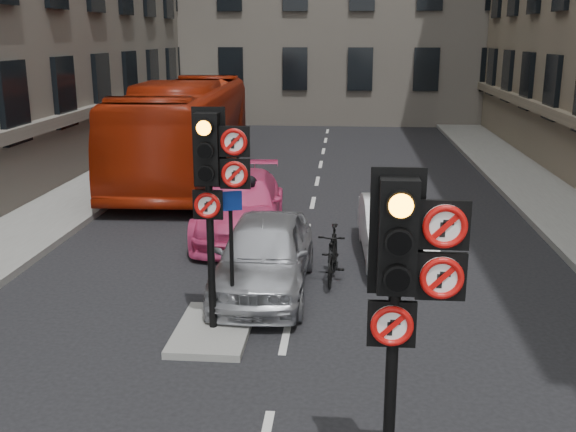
% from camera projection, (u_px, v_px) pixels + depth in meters
% --- Properties ---
extents(pavement_left, '(3.00, 50.00, 0.16)m').
position_uv_depth(pavement_left, '(45.00, 212.00, 18.30)').
color(pavement_left, gray).
rests_on(pavement_left, ground).
extents(centre_island, '(1.20, 2.00, 0.12)m').
position_uv_depth(centre_island, '(213.00, 330.00, 11.08)').
color(centre_island, gray).
rests_on(centre_island, ground).
extents(signal_near, '(0.91, 0.40, 3.58)m').
position_uv_depth(signal_near, '(405.00, 274.00, 6.35)').
color(signal_near, black).
rests_on(signal_near, ground).
extents(signal_far, '(0.91, 0.40, 3.58)m').
position_uv_depth(signal_far, '(214.00, 172.00, 10.38)').
color(signal_far, black).
rests_on(signal_far, centre_island).
extents(car_silver, '(1.77, 4.29, 1.45)m').
position_uv_depth(car_silver, '(264.00, 254.00, 12.78)').
color(car_silver, '#A9AAB0').
rests_on(car_silver, ground).
extents(car_white, '(1.55, 3.99, 1.29)m').
position_uv_depth(car_white, '(395.00, 229.00, 14.70)').
color(car_white, white).
rests_on(car_white, ground).
extents(car_pink, '(2.41, 5.17, 1.46)m').
position_uv_depth(car_pink, '(240.00, 205.00, 16.44)').
color(car_pink, '#E2427E').
rests_on(car_pink, ground).
extents(bus_red, '(3.13, 11.82, 3.27)m').
position_uv_depth(bus_red, '(186.00, 129.00, 22.83)').
color(bus_red, '#97210B').
rests_on(bus_red, ground).
extents(motorcycle, '(0.62, 1.82, 1.07)m').
position_uv_depth(motorcycle, '(333.00, 254.00, 13.37)').
color(motorcycle, black).
rests_on(motorcycle, ground).
extents(motorcyclist, '(0.66, 0.56, 1.54)m').
position_uv_depth(motorcyclist, '(251.00, 207.00, 16.07)').
color(motorcyclist, black).
rests_on(motorcyclist, ground).
extents(info_sign, '(0.38, 0.17, 2.26)m').
position_uv_depth(info_sign, '(231.00, 239.00, 10.82)').
color(info_sign, black).
rests_on(info_sign, centre_island).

